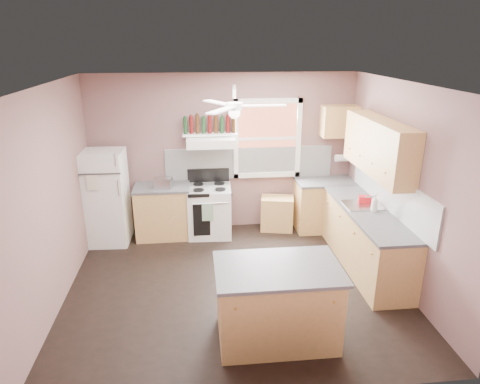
{
  "coord_description": "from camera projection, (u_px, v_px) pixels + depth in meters",
  "views": [
    {
      "loc": [
        -0.49,
        -5.12,
        3.2
      ],
      "look_at": [
        0.1,
        0.3,
        1.25
      ],
      "focal_mm": 32.0,
      "sensor_mm": 36.0,
      "label": 1
    }
  ],
  "objects": [
    {
      "name": "refrigerator",
      "position": [
        106.0,
        198.0,
        6.93
      ],
      "size": [
        0.68,
        0.67,
        1.55
      ],
      "primitive_type": "cube",
      "rotation": [
        0.0,
        0.0,
        -0.05
      ],
      "color": "white",
      "rests_on": "floor"
    },
    {
      "name": "counter_corner",
      "position": [
        326.0,
        182.0,
        7.39
      ],
      "size": [
        1.02,
        0.62,
        0.04
      ],
      "primitive_type": "cube",
      "color": "#48484B",
      "rests_on": "base_cabinet_corner"
    },
    {
      "name": "base_cabinet_corner",
      "position": [
        324.0,
        206.0,
        7.54
      ],
      "size": [
        1.0,
        0.6,
        0.86
      ],
      "primitive_type": "cube",
      "color": "#AD8848",
      "rests_on": "floor"
    },
    {
      "name": "backsplash_back",
      "position": [
        250.0,
        163.0,
        7.43
      ],
      "size": [
        2.9,
        0.03,
        0.55
      ],
      "primitive_type": "cube",
      "color": "white",
      "rests_on": "wall_back"
    },
    {
      "name": "counter_left",
      "position": [
        162.0,
        187.0,
        7.1
      ],
      "size": [
        0.92,
        0.62,
        0.04
      ],
      "primitive_type": "cube",
      "color": "#48484B",
      "rests_on": "base_cabinet_left"
    },
    {
      "name": "counter_right",
      "position": [
        368.0,
        212.0,
        6.1
      ],
      "size": [
        0.62,
        2.22,
        0.04
      ],
      "primitive_type": "cube",
      "color": "#48484B",
      "rests_on": "base_cabinet_right"
    },
    {
      "name": "bottle_shelf",
      "position": [
        210.0,
        134.0,
        7.06
      ],
      "size": [
        0.9,
        0.26,
        0.03
      ],
      "primitive_type": "cube",
      "color": "white",
      "rests_on": "range_hood"
    },
    {
      "name": "wall_back",
      "position": [
        223.0,
        153.0,
        7.36
      ],
      "size": [
        4.5,
        0.05,
        2.7
      ],
      "primitive_type": "cube",
      "color": "#755351",
      "rests_on": "ground"
    },
    {
      "name": "window_frame",
      "position": [
        267.0,
        139.0,
        7.28
      ],
      "size": [
        1.16,
        0.07,
        1.36
      ],
      "primitive_type": "cube",
      "color": "white",
      "rests_on": "wall_back"
    },
    {
      "name": "floor",
      "position": [
        235.0,
        284.0,
        5.92
      ],
      "size": [
        4.5,
        4.5,
        0.0
      ],
      "primitive_type": "plane",
      "color": "black",
      "rests_on": "ground"
    },
    {
      "name": "upper_cabinet_right",
      "position": [
        378.0,
        147.0,
        6.0
      ],
      "size": [
        0.33,
        1.8,
        0.76
      ],
      "primitive_type": "cube",
      "color": "#AD8848",
      "rests_on": "wall_right"
    },
    {
      "name": "base_cabinet_right",
      "position": [
        365.0,
        240.0,
        6.25
      ],
      "size": [
        0.6,
        2.2,
        0.86
      ],
      "primitive_type": "cube",
      "color": "#AD8848",
      "rests_on": "floor"
    },
    {
      "name": "soap_bottle",
      "position": [
        375.0,
        203.0,
        6.01
      ],
      "size": [
        0.13,
        0.13,
        0.25
      ],
      "primitive_type": "imported",
      "rotation": [
        0.0,
        0.0,
        1.96
      ],
      "color": "silver",
      "rests_on": "counter_right"
    },
    {
      "name": "island_top",
      "position": [
        278.0,
        269.0,
        4.58
      ],
      "size": [
        1.37,
        0.9,
        0.04
      ],
      "primitive_type": "cube",
      "rotation": [
        0.0,
        0.0,
        -0.0
      ],
      "color": "#48484B",
      "rests_on": "island"
    },
    {
      "name": "toaster",
      "position": [
        163.0,
        183.0,
        6.97
      ],
      "size": [
        0.31,
        0.23,
        0.18
      ],
      "primitive_type": "cube",
      "rotation": [
        0.0,
        0.0,
        -0.25
      ],
      "color": "silver",
      "rests_on": "counter_left"
    },
    {
      "name": "paper_towel",
      "position": [
        343.0,
        158.0,
        7.45
      ],
      "size": [
        0.26,
        0.12,
        0.12
      ],
      "primitive_type": "cylinder",
      "rotation": [
        0.0,
        1.57,
        0.0
      ],
      "color": "white",
      "rests_on": "wall_back"
    },
    {
      "name": "ceiling_fan_hub",
      "position": [
        234.0,
        106.0,
        5.09
      ],
      "size": [
        0.2,
        0.2,
        0.08
      ],
      "primitive_type": "cylinder",
      "color": "white",
      "rests_on": "ceiling"
    },
    {
      "name": "sink",
      "position": [
        363.0,
        206.0,
        6.28
      ],
      "size": [
        0.55,
        0.45,
        0.03
      ],
      "primitive_type": "cube",
      "color": "silver",
      "rests_on": "counter_right"
    },
    {
      "name": "wall_left",
      "position": [
        50.0,
        200.0,
        5.23
      ],
      "size": [
        0.05,
        4.0,
        2.7
      ],
      "primitive_type": "cube",
      "color": "#755351",
      "rests_on": "ground"
    },
    {
      "name": "upper_cabinet_corner",
      "position": [
        339.0,
        121.0,
        7.19
      ],
      "size": [
        0.6,
        0.33,
        0.52
      ],
      "primitive_type": "cube",
      "color": "#AD8848",
      "rests_on": "wall_back"
    },
    {
      "name": "base_cabinet_left",
      "position": [
        163.0,
        212.0,
        7.26
      ],
      "size": [
        0.9,
        0.6,
        0.86
      ],
      "primitive_type": "cube",
      "color": "#AD8848",
      "rests_on": "floor"
    },
    {
      "name": "stove",
      "position": [
        210.0,
        211.0,
        7.31
      ],
      "size": [
        0.75,
        0.68,
        0.86
      ],
      "primitive_type": "cube",
      "rotation": [
        0.0,
        0.0,
        -0.05
      ],
      "color": "white",
      "rests_on": "floor"
    },
    {
      "name": "window_view",
      "position": [
        267.0,
        138.0,
        7.31
      ],
      "size": [
        1.0,
        0.02,
        1.2
      ],
      "primitive_type": "cube",
      "color": "brown",
      "rests_on": "wall_back"
    },
    {
      "name": "island",
      "position": [
        277.0,
        304.0,
        4.74
      ],
      "size": [
        1.29,
        0.82,
        0.86
      ],
      "primitive_type": "cube",
      "rotation": [
        0.0,
        0.0,
        -0.0
      ],
      "color": "#AD8848",
      "rests_on": "floor"
    },
    {
      "name": "cart",
      "position": [
        277.0,
        214.0,
        7.56
      ],
      "size": [
        0.62,
        0.48,
        0.56
      ],
      "primitive_type": "cube",
      "rotation": [
        0.0,
        0.0,
        -0.21
      ],
      "color": "#AD8848",
      "rests_on": "floor"
    },
    {
      "name": "ceiling",
      "position": [
        234.0,
        85.0,
        5.01
      ],
      "size": [
        4.5,
        4.5,
        0.0
      ],
      "primitive_type": "plane",
      "color": "white",
      "rests_on": "ground"
    },
    {
      "name": "faucet",
      "position": [
        374.0,
        200.0,
        6.27
      ],
      "size": [
        0.03,
        0.03,
        0.14
      ],
      "primitive_type": "cylinder",
      "color": "silver",
      "rests_on": "sink"
    },
    {
      "name": "wall_right",
      "position": [
        404.0,
        187.0,
        5.69
      ],
      "size": [
        0.05,
        4.0,
        2.7
      ],
      "primitive_type": "cube",
      "color": "#755351",
      "rests_on": "ground"
    },
    {
      "name": "red_caddy",
      "position": [
        365.0,
        199.0,
        6.37
      ],
      "size": [
        0.21,
        0.16,
        0.1
      ],
      "primitive_type": "cube",
      "rotation": [
        0.0,
        0.0,
        -0.28
      ],
      "color": "red",
      "rests_on": "counter_right"
    },
    {
      "name": "range_hood",
      "position": [
        210.0,
        142.0,
        6.99
      ],
      "size": [
        0.78,
        0.5,
        0.14
      ],
      "primitive_type": "cube",
      "color": "white",
      "rests_on": "wall_back"
    },
    {
      "name": "backsplash_right",
      "position": [
        390.0,
        191.0,
        6.03
      ],
      "size": [
        0.03,
        2.6,
        0.55
      ],
      "primitive_type": "cube",
      "color": "white",
      "rests_on": "wall_right"
    },
    {
      "name": "wine_bottles",
      "position": [
        210.0,
        125.0,
        7.01
      ],
      "size": [
        0.86,
        0.06,
        0.31
      ],
      "color": "#143819",
      "rests_on": "bottle_shelf"
    }
  ]
}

